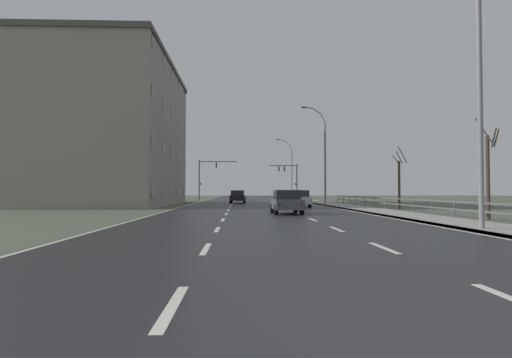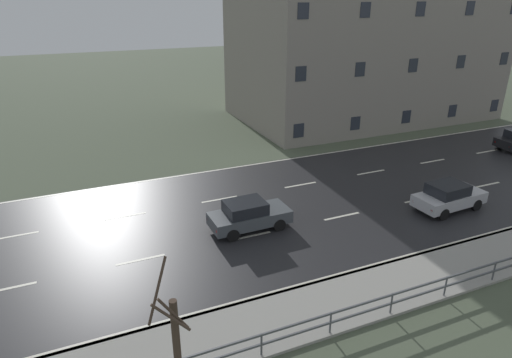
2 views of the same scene
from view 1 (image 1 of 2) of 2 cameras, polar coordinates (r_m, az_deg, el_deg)
name	(u,v)px [view 1 (image 1 of 2)]	position (r m, az deg, el deg)	size (l,w,h in m)	color
ground_plane	(252,204)	(51.59, -0.58, -3.36)	(160.00, 160.00, 0.12)	#4C5642
road_asphalt_strip	(250,201)	(63.58, -0.89, -2.96)	(14.00, 120.00, 0.03)	#232326
sidewalk_right	(305,200)	(64.33, 6.65, -2.89)	(3.00, 120.00, 0.12)	gray
guardrail	(405,203)	(30.57, 19.54, -3.04)	(0.07, 39.79, 1.00)	#515459
street_lamp_foreground	(475,84)	(18.25, 27.59, 11.38)	(2.73, 0.24, 11.42)	slate
street_lamp_midground	(324,157)	(45.23, 9.14, 2.98)	(2.64, 0.24, 10.49)	slate
street_lamp_distant	(291,170)	(73.60, 4.71, 1.22)	(2.87, 0.24, 10.57)	slate
traffic_signal_right	(290,175)	(69.16, 4.64, 0.50)	(4.65, 0.36, 5.92)	#38383A
traffic_signal_left	(206,173)	(67.02, -6.74, 0.76)	(6.08, 0.36, 6.40)	#38383A
car_distant	(298,199)	(38.84, 5.74, -2.65)	(2.02, 4.20, 1.57)	#B7B7BC
car_near_right	(286,202)	(27.56, 4.14, -3.09)	(1.90, 4.14, 1.57)	#474C51
car_mid_centre	(238,197)	(51.52, -2.49, -2.40)	(1.99, 4.18, 1.57)	black
brick_building	(110,134)	(48.93, -19.19, 5.81)	(13.77, 23.82, 15.50)	gray
bare_tree_near	(488,173)	(24.96, 28.95, 0.66)	(1.18, 0.92, 5.32)	#423328
bare_tree_mid	(399,182)	(36.79, 18.85, -0.41)	(1.13, 0.77, 5.15)	#423328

